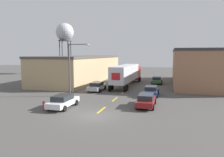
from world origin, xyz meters
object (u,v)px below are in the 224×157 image
parked_car_right_mid (151,91)px  semi_truck (127,73)px  parked_car_right_far (157,80)px  water_tower (65,33)px  parked_car_right_near (146,100)px  street_lamp (72,65)px  fire_hydrant (44,106)px  parked_car_left_far (97,86)px  parked_car_left_near (63,101)px

parked_car_right_mid → semi_truck: bearing=120.2°
parked_car_right_far → water_tower: water_tower is taller
parked_car_right_far → parked_car_right_near: (0.00, -19.74, 0.00)m
water_tower → parked_car_right_mid: bearing=-46.3°
water_tower → street_lamp: size_ratio=2.05×
fire_hydrant → street_lamp: bearing=92.7°
parked_car_right_far → parked_car_right_mid: bearing=-90.0°
parked_car_right_far → fire_hydrant: (-10.15, -24.07, -0.25)m
semi_truck → street_lamp: (-5.35, -11.96, 2.01)m
parked_car_right_mid → parked_car_right_far: bearing=90.0°
parked_car_right_far → parked_car_right_near: bearing=-90.0°
semi_truck → parked_car_right_far: 6.91m
parked_car_left_far → fire_hydrant: 12.90m
parked_car_right_mid → parked_car_right_far: (0.00, 13.19, 0.00)m
parked_car_left_near → street_lamp: street_lamp is taller
parked_car_left_near → water_tower: bearing=116.5°
semi_truck → street_lamp: street_lamp is taller
street_lamp → parked_car_right_mid: bearing=16.4°
parked_car_left_far → street_lamp: 6.43m
parked_car_left_far → parked_car_left_near: 11.33m
parked_car_left_far → water_tower: size_ratio=0.31×
semi_truck → parked_car_right_near: 16.34m
semi_truck → parked_car_left_far: (-3.52, -6.94, -1.57)m
parked_car_right_mid → water_tower: water_tower is taller
parked_car_right_far → parked_car_left_near: same height
parked_car_right_mid → street_lamp: 11.53m
semi_truck → fire_hydrant: semi_truck is taller
water_tower → fire_hydrant: (17.89, -40.20, -11.60)m
semi_truck → parked_car_right_far: bearing=41.9°
parked_car_right_far → parked_car_left_near: bearing=-111.0°
parked_car_right_near → fire_hydrant: bearing=-156.9°
parked_car_right_near → street_lamp: street_lamp is taller
parked_car_right_mid → fire_hydrant: parked_car_right_mid is taller
street_lamp → fire_hydrant: street_lamp is taller
parked_car_left_near → parked_car_right_near: same height
parked_car_left_far → water_tower: (-19.35, 27.39, 11.35)m
parked_car_right_mid → parked_car_right_far: 13.19m
parked_car_left_far → fire_hydrant: parked_car_left_far is taller
parked_car_left_far → parked_car_right_near: bearing=-44.3°
street_lamp → parked_car_left_near: bearing=-73.8°
parked_car_right_mid → street_lamp: street_lamp is taller
water_tower → parked_car_right_far: bearing=-29.9°
parked_car_right_mid → street_lamp: size_ratio=0.65×
parked_car_right_near → street_lamp: (-10.52, 3.46, 3.58)m
water_tower → street_lamp: (17.51, -32.41, -7.76)m
parked_car_right_near → parked_car_right_far: bearing=90.0°
parked_car_left_near → water_tower: size_ratio=0.31×
semi_truck → parked_car_left_far: size_ratio=3.35×
parked_car_right_near → water_tower: (-28.03, 35.87, 11.35)m
parked_car_right_far → water_tower: 34.27m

